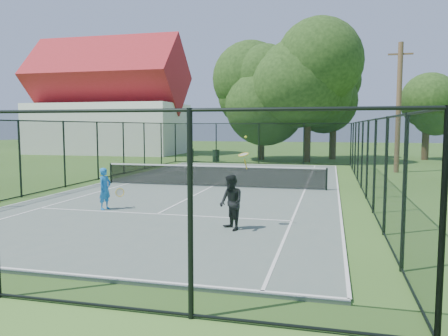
% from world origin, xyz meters
% --- Properties ---
extents(ground, '(120.00, 120.00, 0.00)m').
position_xyz_m(ground, '(0.00, 0.00, 0.00)').
color(ground, '#375B1F').
extents(tennis_court, '(11.00, 24.00, 0.06)m').
position_xyz_m(tennis_court, '(0.00, 0.00, 0.03)').
color(tennis_court, slate).
rests_on(tennis_court, ground).
extents(tennis_net, '(10.08, 0.08, 0.95)m').
position_xyz_m(tennis_net, '(0.00, 0.00, 0.58)').
color(tennis_net, black).
rests_on(tennis_net, tennis_court).
extents(fence, '(13.10, 26.10, 3.00)m').
position_xyz_m(fence, '(0.00, 0.00, 1.50)').
color(fence, black).
rests_on(fence, ground).
extents(tree_near_left, '(6.38, 6.38, 8.32)m').
position_xyz_m(tree_near_left, '(-0.47, 17.01, 5.12)').
color(tree_near_left, '#332114').
rests_on(tree_near_left, ground).
extents(tree_near_mid, '(7.32, 7.32, 9.57)m').
position_xyz_m(tree_near_mid, '(3.34, 15.55, 5.90)').
color(tree_near_mid, '#332114').
rests_on(tree_near_mid, ground).
extents(tree_near_right, '(6.09, 6.09, 8.41)m').
position_xyz_m(tree_near_right, '(5.28, 19.02, 5.34)').
color(tree_near_right, '#332114').
rests_on(tree_near_right, ground).
extents(tree_far_right, '(4.83, 4.83, 6.39)m').
position_xyz_m(tree_far_right, '(12.71, 20.14, 3.95)').
color(tree_far_right, '#332114').
rests_on(tree_far_right, ground).
extents(building, '(15.30, 8.15, 11.87)m').
position_xyz_m(building, '(-17.00, 22.00, 4.93)').
color(building, silver).
rests_on(building, ground).
extents(trash_bin_left, '(0.58, 0.58, 1.00)m').
position_xyz_m(trash_bin_left, '(-5.63, 13.94, 0.51)').
color(trash_bin_left, black).
rests_on(trash_bin_left, ground).
extents(trash_bin_right, '(0.58, 0.58, 0.93)m').
position_xyz_m(trash_bin_right, '(-3.60, 14.24, 0.47)').
color(trash_bin_right, black).
rests_on(trash_bin_right, ground).
extents(utility_pole, '(1.40, 0.30, 7.66)m').
position_xyz_m(utility_pole, '(8.99, 9.00, 3.89)').
color(utility_pole, '#4C3823').
rests_on(utility_pole, ground).
extents(player_blue, '(0.79, 0.55, 1.36)m').
position_xyz_m(player_blue, '(-1.94, -6.07, 0.74)').
color(player_blue, blue).
rests_on(player_blue, tennis_court).
extents(player_black, '(0.87, 0.93, 2.45)m').
position_xyz_m(player_black, '(2.67, -7.85, 0.79)').
color(player_black, black).
rests_on(player_black, tennis_court).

